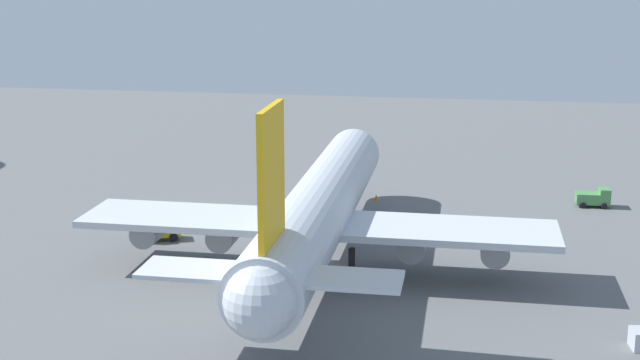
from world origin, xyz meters
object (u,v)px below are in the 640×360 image
Objects in this scene: baggage_tug at (158,230)px; safety_cone_nose at (376,197)px; cargo_airplane at (320,208)px; maintenance_van at (594,198)px.

baggage_tug is 5.86× the size of safety_cone_nose.
cargo_airplane is 71.69× the size of safety_cone_nose.
baggage_tug is at bearing 133.16° from safety_cone_nose.
safety_cone_nose is (21.39, -22.81, -0.78)m from baggage_tug.
cargo_airplane is at bearing -104.78° from baggage_tug.
cargo_airplane is 27.39m from safety_cone_nose.
maintenance_van is 56.15m from baggage_tug.
baggage_tug is (-23.25, 51.11, 0.01)m from maintenance_van.
safety_cone_nose is (26.60, -3.05, -5.75)m from cargo_airplane.
cargo_airplane is 13.67× the size of maintenance_van.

